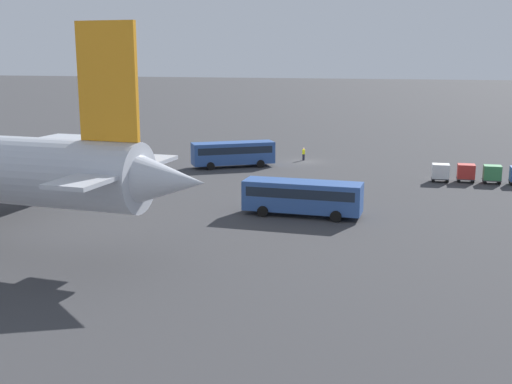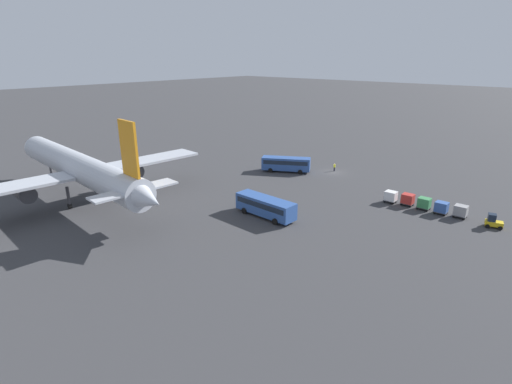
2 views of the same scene
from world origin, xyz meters
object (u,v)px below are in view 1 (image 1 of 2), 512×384
object	(u,v)px
cargo_cart_green	(492,173)
cargo_cart_red	(466,172)
worker_person	(304,154)
shuttle_bus_far	(302,195)
cargo_cart_white	(441,172)
shuttle_bus_near	(233,152)

from	to	relation	value
cargo_cart_green	cargo_cart_red	world-z (taller)	same
worker_person	cargo_cart_red	world-z (taller)	cargo_cart_red
shuttle_bus_far	worker_person	bearing A→B (deg)	-78.20
worker_person	cargo_cart_red	xyz separation A→B (m)	(-20.68, 10.59, 0.32)
cargo_cart_green	cargo_cart_white	bearing A→B (deg)	4.64
worker_person	cargo_cart_red	size ratio (longest dim) A/B	0.84
shuttle_bus_far	cargo_cart_white	size ratio (longest dim) A/B	5.21
shuttle_bus_near	cargo_cart_green	distance (m)	31.56
shuttle_bus_far	worker_person	xyz separation A→B (m)	(5.37, -30.46, -1.01)
shuttle_bus_far	cargo_cart_white	world-z (taller)	shuttle_bus_far
worker_person	cargo_cart_green	size ratio (longest dim) A/B	0.84
shuttle_bus_near	cargo_cart_white	size ratio (longest dim) A/B	5.12
shuttle_bus_far	worker_person	world-z (taller)	shuttle_bus_far
cargo_cart_green	cargo_cart_white	world-z (taller)	same
cargo_cart_white	cargo_cart_red	bearing A→B (deg)	-169.24
cargo_cart_white	worker_person	bearing A→B (deg)	-31.90
shuttle_bus_near	cargo_cart_green	size ratio (longest dim) A/B	5.12
shuttle_bus_near	cargo_cart_red	bearing A→B (deg)	143.65
shuttle_bus_near	worker_person	xyz separation A→B (m)	(-7.89, -7.50, -1.06)
shuttle_bus_near	shuttle_bus_far	size ratio (longest dim) A/B	0.98
cargo_cart_red	shuttle_bus_near	bearing A→B (deg)	-6.16
shuttle_bus_far	cargo_cart_red	xyz separation A→B (m)	(-15.31, -19.87, -0.69)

